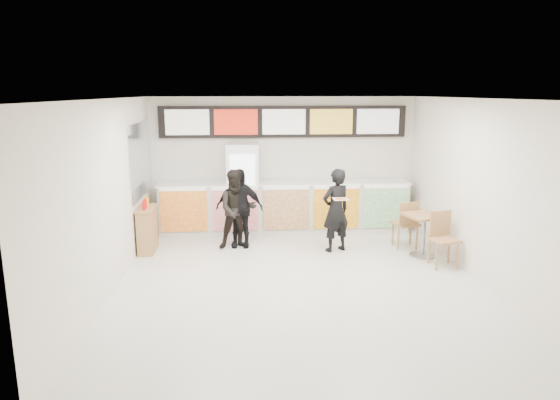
{
  "coord_description": "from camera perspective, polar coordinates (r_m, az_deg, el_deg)",
  "views": [
    {
      "loc": [
        -0.91,
        -7.76,
        3.11
      ],
      "look_at": [
        -0.25,
        1.2,
        1.15
      ],
      "focal_mm": 32.0,
      "sensor_mm": 36.0,
      "label": 1
    }
  ],
  "objects": [
    {
      "name": "wall_right",
      "position": [
        8.84,
        22.11,
        0.9
      ],
      "size": [
        0.0,
        7.0,
        7.0
      ],
      "primitive_type": "plane",
      "rotation": [
        1.57,
        0.0,
        -1.57
      ],
      "color": "silver",
      "rests_on": "floor"
    },
    {
      "name": "service_counter",
      "position": [
        11.18,
        0.54,
        -0.81
      ],
      "size": [
        5.56,
        0.77,
        1.14
      ],
      "color": "silver",
      "rests_on": "floor"
    },
    {
      "name": "menu_board",
      "position": [
        11.23,
        0.42,
        8.94
      ],
      "size": [
        5.5,
        0.14,
        0.7
      ],
      "color": "black",
      "rests_on": "wall_back"
    },
    {
      "name": "wall_back",
      "position": [
        11.41,
        0.38,
        4.2
      ],
      "size": [
        6.0,
        0.0,
        6.0
      ],
      "primitive_type": "plane",
      "rotation": [
        1.57,
        0.0,
        0.0
      ],
      "color": "silver",
      "rests_on": "floor"
    },
    {
      "name": "customer_mid",
      "position": [
        10.1,
        -4.67,
        -0.92
      ],
      "size": [
        0.98,
        0.49,
        1.61
      ],
      "primitive_type": "imported",
      "rotation": [
        0.0,
        0.0,
        -0.1
      ],
      "color": "black",
      "rests_on": "floor"
    },
    {
      "name": "customer_left",
      "position": [
        10.0,
        -4.91,
        -1.08
      ],
      "size": [
        0.86,
        0.71,
        1.6
      ],
      "primitive_type": "imported",
      "rotation": [
        0.0,
        0.0,
        0.14
      ],
      "color": "black",
      "rests_on": "floor"
    },
    {
      "name": "condiment_ledge",
      "position": [
        10.18,
        -14.92,
        -3.22
      ],
      "size": [
        0.32,
        0.8,
        1.06
      ],
      "color": "tan",
      "rests_on": "floor"
    },
    {
      "name": "customer_main",
      "position": [
        9.84,
        6.4,
        -1.18
      ],
      "size": [
        0.71,
        0.61,
        1.65
      ],
      "primitive_type": "imported",
      "rotation": [
        0.0,
        0.0,
        3.58
      ],
      "color": "black",
      "rests_on": "floor"
    },
    {
      "name": "ceiling",
      "position": [
        7.81,
        2.49,
        11.5
      ],
      "size": [
        7.0,
        7.0,
        0.0
      ],
      "primitive_type": "plane",
      "rotation": [
        3.14,
        0.0,
        0.0
      ],
      "color": "white",
      "rests_on": "wall_back"
    },
    {
      "name": "drinks_fridge",
      "position": [
        11.07,
        -4.29,
        1.3
      ],
      "size": [
        0.7,
        0.67,
        2.0
      ],
      "color": "white",
      "rests_on": "floor"
    },
    {
      "name": "cafe_table",
      "position": [
        9.89,
        16.1,
        -3.03
      ],
      "size": [
        0.9,
        1.74,
        0.98
      ],
      "rotation": [
        0.0,
        0.0,
        0.27
      ],
      "color": "tan",
      "rests_on": "floor"
    },
    {
      "name": "pizza_slice",
      "position": [
        9.34,
        6.95,
        0.15
      ],
      "size": [
        0.36,
        0.36,
        0.02
      ],
      "color": "beige",
      "rests_on": "customer_main"
    },
    {
      "name": "floor",
      "position": [
        8.41,
        2.3,
        -9.4
      ],
      "size": [
        7.0,
        7.0,
        0.0
      ],
      "primitive_type": "plane",
      "color": "beige",
      "rests_on": "ground"
    },
    {
      "name": "mirror_panel",
      "position": [
        10.51,
        -15.65,
        4.42
      ],
      "size": [
        0.01,
        2.0,
        1.5
      ],
      "primitive_type": "cube",
      "color": "#B2B7BF",
      "rests_on": "wall_left"
    },
    {
      "name": "wall_left",
      "position": [
        8.2,
        -18.93,
        0.31
      ],
      "size": [
        0.0,
        7.0,
        7.0
      ],
      "primitive_type": "plane",
      "rotation": [
        1.57,
        0.0,
        1.57
      ],
      "color": "silver",
      "rests_on": "floor"
    }
  ]
}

